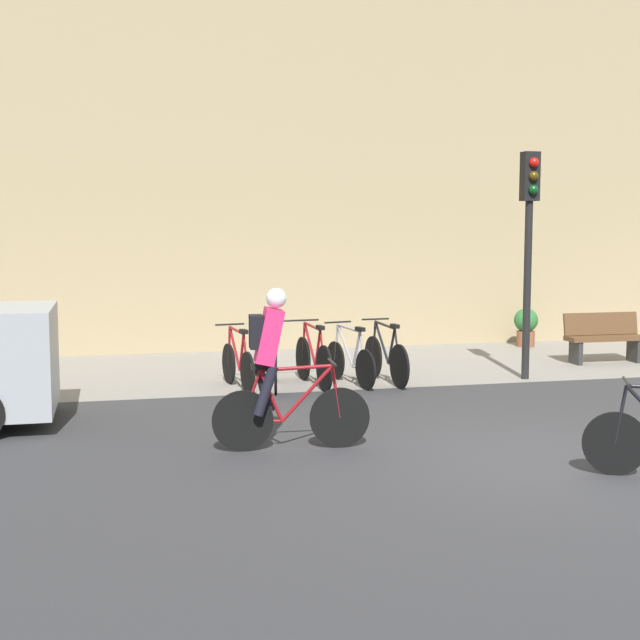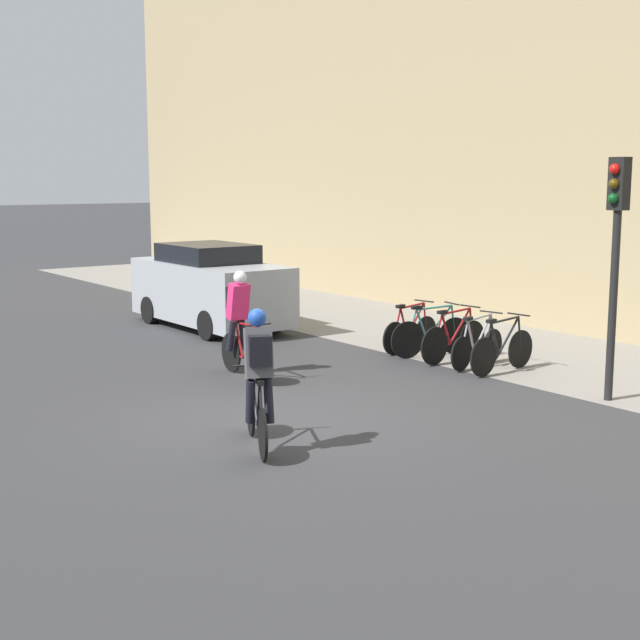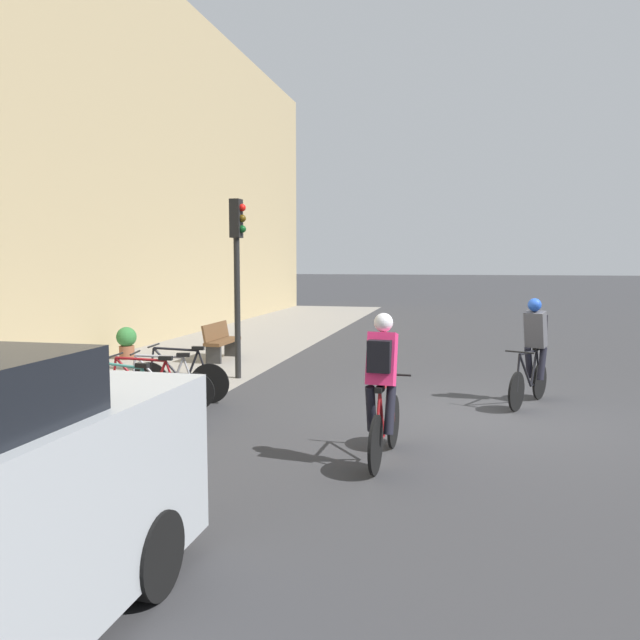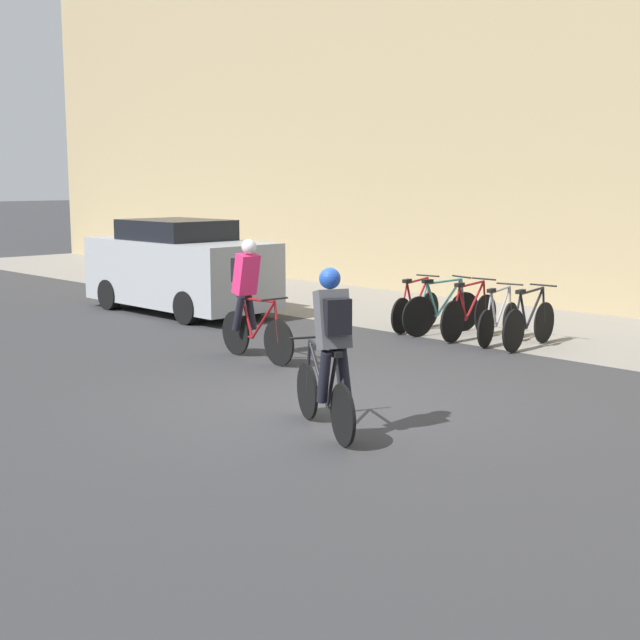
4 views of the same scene
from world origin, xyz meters
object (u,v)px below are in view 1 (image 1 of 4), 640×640
at_px(traffic_light_pole, 529,223).
at_px(parked_bike_1, 276,361).
at_px(parked_bike_0, 238,364).
at_px(parked_bike_2, 313,359).
at_px(parked_bike_4, 386,357).
at_px(bench, 604,337).
at_px(parked_bike_3, 350,360).
at_px(potted_plant, 526,325).
at_px(cyclist_pink, 275,364).

bearing_deg(traffic_light_pole, parked_bike_1, 177.16).
relative_size(parked_bike_0, parked_bike_2, 0.91).
distance_m(parked_bike_4, traffic_light_pole, 3.09).
bearing_deg(bench, parked_bike_4, -166.64).
xyz_separation_m(parked_bike_0, bench, (6.72, 1.04, 0.08)).
relative_size(parked_bike_1, traffic_light_pole, 0.48).
bearing_deg(traffic_light_pole, parked_bike_4, 174.99).
bearing_deg(parked_bike_3, potted_plant, 35.89).
height_order(cyclist_pink, parked_bike_4, cyclist_pink).
relative_size(parked_bike_3, parked_bike_4, 0.94).
relative_size(parked_bike_1, bench, 1.19).
relative_size(cyclist_pink, parked_bike_0, 1.12).
bearing_deg(cyclist_pink, parked_bike_3, 63.50).
height_order(parked_bike_1, potted_plant, parked_bike_1).
xyz_separation_m(cyclist_pink, traffic_light_pole, (4.70, 3.52, 1.54)).
relative_size(traffic_light_pole, potted_plant, 4.60).
relative_size(cyclist_pink, bench, 1.23).
distance_m(parked_bike_3, potted_plant, 5.66).
bearing_deg(parked_bike_4, parked_bike_0, 179.99).
bearing_deg(parked_bike_3, bench, 11.86).
bearing_deg(parked_bike_1, potted_plant, 29.98).
xyz_separation_m(parked_bike_0, traffic_light_pole, (4.59, -0.20, 2.10)).
bearing_deg(parked_bike_3, parked_bike_4, 0.08).
bearing_deg(potted_plant, parked_bike_3, -144.11).
distance_m(parked_bike_3, parked_bike_4, 0.58).
bearing_deg(parked_bike_2, potted_plant, 32.70).
distance_m(parked_bike_0, potted_plant, 7.14).
distance_m(traffic_light_pole, potted_plant, 4.42).
distance_m(cyclist_pink, parked_bike_0, 3.77).
bearing_deg(bench, parked_bike_2, -169.36).
xyz_separation_m(traffic_light_pole, bench, (2.13, 1.24, -2.02)).
height_order(parked_bike_0, parked_bike_1, parked_bike_1).
distance_m(parked_bike_1, parked_bike_2, 0.58).
distance_m(parked_bike_0, parked_bike_3, 1.74).
distance_m(parked_bike_1, parked_bike_4, 1.74).
bearing_deg(potted_plant, traffic_light_pole, -116.26).
relative_size(bench, potted_plant, 1.84).
bearing_deg(traffic_light_pole, parked_bike_3, 176.02).
distance_m(cyclist_pink, potted_plant, 9.55).
xyz_separation_m(parked_bike_0, parked_bike_1, (0.58, 0.00, 0.02)).
relative_size(parked_bike_0, parked_bike_1, 0.92).
bearing_deg(cyclist_pink, parked_bike_0, 88.24).
bearing_deg(potted_plant, bench, -80.23).
relative_size(parked_bike_2, parked_bike_3, 1.08).
height_order(parked_bike_2, parked_bike_3, parked_bike_2).
bearing_deg(cyclist_pink, bench, 34.91).
relative_size(parked_bike_4, traffic_light_pole, 0.48).
distance_m(parked_bike_1, potted_plant, 6.63).
bearing_deg(bench, cyclist_pink, -145.09).
bearing_deg(parked_bike_1, traffic_light_pole, -2.84).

